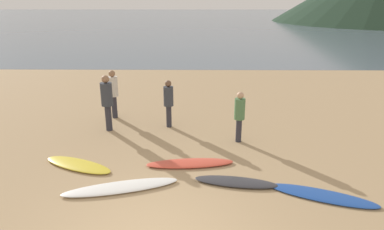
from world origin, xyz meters
TOP-DOWN VIEW (x-y plane):
  - ground_plane at (0.00, 10.00)m, footprint 120.00×120.00m
  - ocean_water at (0.00, 65.03)m, footprint 140.00×100.00m
  - surfboard_0 at (-2.22, 2.83)m, footprint 2.07×1.36m
  - surfboard_1 at (-0.89, 1.76)m, footprint 2.64×1.22m
  - surfboard_2 at (0.65, 2.95)m, footprint 2.29×0.76m
  - surfboard_3 at (1.73, 2.02)m, footprint 1.98×0.81m
  - surfboard_4 at (3.55, 1.49)m, footprint 2.32×1.35m
  - person_0 at (-2.02, 5.34)m, footprint 0.37×0.37m
  - person_1 at (2.07, 4.47)m, footprint 0.31×0.31m
  - person_2 at (-2.11, 6.57)m, footprint 0.35×0.35m
  - person_3 at (-0.10, 5.68)m, footprint 0.32×0.32m

SIDE VIEW (x-z plane):
  - ground_plane at x=0.00m, z-range -0.20..0.00m
  - ocean_water at x=0.00m, z-range 0.00..0.00m
  - surfboard_4 at x=3.55m, z-range 0.00..0.06m
  - surfboard_0 at x=-2.22m, z-range 0.00..0.08m
  - surfboard_1 at x=-0.89m, z-range 0.00..0.09m
  - surfboard_2 at x=0.65m, z-range 0.00..0.09m
  - surfboard_3 at x=1.73m, z-range 0.00..0.09m
  - person_1 at x=2.07m, z-range 0.14..1.68m
  - person_3 at x=-0.10m, z-range 0.14..1.73m
  - person_2 at x=-2.11m, z-range 0.15..1.87m
  - person_0 at x=-2.02m, z-range 0.16..1.98m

